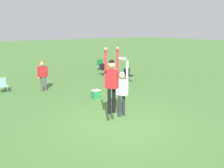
{
  "coord_description": "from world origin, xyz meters",
  "views": [
    {
      "loc": [
        -4.36,
        -5.65,
        3.24
      ],
      "look_at": [
        0.13,
        0.54,
        1.3
      ],
      "focal_mm": 35.0,
      "sensor_mm": 36.0,
      "label": 1
    }
  ],
  "objects_px": {
    "person_jumping": "(112,79)",
    "camping_chair_1": "(128,74)",
    "camping_chair_0": "(2,84)",
    "person_spectator_near": "(43,73)",
    "camping_chair_3": "(101,64)",
    "cooler_box": "(96,94)",
    "frisbee": "(123,58)",
    "person_defending": "(122,88)",
    "camping_chair_2": "(104,68)"
  },
  "relations": [
    {
      "from": "frisbee",
      "to": "camping_chair_3",
      "type": "xyz_separation_m",
      "value": [
        4.89,
        8.89,
        -1.79
      ]
    },
    {
      "from": "camping_chair_0",
      "to": "camping_chair_2",
      "type": "bearing_deg",
      "value": 178.66
    },
    {
      "from": "cooler_box",
      "to": "person_jumping",
      "type": "bearing_deg",
      "value": -111.81
    },
    {
      "from": "person_defending",
      "to": "frisbee",
      "type": "xyz_separation_m",
      "value": [
        -0.31,
        -0.42,
        1.16
      ]
    },
    {
      "from": "person_jumping",
      "to": "camping_chair_1",
      "type": "height_order",
      "value": "person_jumping"
    },
    {
      "from": "camping_chair_2",
      "to": "cooler_box",
      "type": "distance_m",
      "value": 5.25
    },
    {
      "from": "person_defending",
      "to": "frisbee",
      "type": "height_order",
      "value": "frisbee"
    },
    {
      "from": "camping_chair_3",
      "to": "cooler_box",
      "type": "bearing_deg",
      "value": 54.25
    },
    {
      "from": "person_spectator_near",
      "to": "cooler_box",
      "type": "distance_m",
      "value": 3.24
    },
    {
      "from": "camping_chair_1",
      "to": "person_spectator_near",
      "type": "height_order",
      "value": "person_spectator_near"
    },
    {
      "from": "person_defending",
      "to": "camping_chair_3",
      "type": "xyz_separation_m",
      "value": [
        4.58,
        8.47,
        -0.63
      ]
    },
    {
      "from": "camping_chair_0",
      "to": "camping_chair_1",
      "type": "bearing_deg",
      "value": 159.22
    },
    {
      "from": "camping_chair_0",
      "to": "camping_chair_1",
      "type": "height_order",
      "value": "camping_chair_1"
    },
    {
      "from": "person_jumping",
      "to": "camping_chair_1",
      "type": "xyz_separation_m",
      "value": [
        4.58,
        4.62,
        -1.15
      ]
    },
    {
      "from": "camping_chair_0",
      "to": "cooler_box",
      "type": "distance_m",
      "value": 5.07
    },
    {
      "from": "frisbee",
      "to": "cooler_box",
      "type": "relative_size",
      "value": 0.63
    },
    {
      "from": "frisbee",
      "to": "person_spectator_near",
      "type": "height_order",
      "value": "frisbee"
    },
    {
      "from": "person_spectator_near",
      "to": "cooler_box",
      "type": "bearing_deg",
      "value": -68.58
    },
    {
      "from": "person_jumping",
      "to": "camping_chair_3",
      "type": "relative_size",
      "value": 2.61
    },
    {
      "from": "camping_chair_1",
      "to": "cooler_box",
      "type": "height_order",
      "value": "camping_chair_1"
    },
    {
      "from": "person_jumping",
      "to": "camping_chair_2",
      "type": "bearing_deg",
      "value": -61.88
    },
    {
      "from": "frisbee",
      "to": "camping_chair_0",
      "type": "xyz_separation_m",
      "value": [
        -2.77,
        6.55,
        -1.82
      ]
    },
    {
      "from": "person_jumping",
      "to": "camping_chair_2",
      "type": "relative_size",
      "value": 2.6
    },
    {
      "from": "camping_chair_3",
      "to": "frisbee",
      "type": "bearing_deg",
      "value": 60.39
    },
    {
      "from": "camping_chair_1",
      "to": "cooler_box",
      "type": "relative_size",
      "value": 2.05
    },
    {
      "from": "camping_chair_0",
      "to": "camping_chair_1",
      "type": "distance_m",
      "value": 7.14
    },
    {
      "from": "frisbee",
      "to": "person_spectator_near",
      "type": "distance_m",
      "value": 5.78
    },
    {
      "from": "frisbee",
      "to": "camping_chair_3",
      "type": "relative_size",
      "value": 0.3
    },
    {
      "from": "person_spectator_near",
      "to": "camping_chair_1",
      "type": "bearing_deg",
      "value": -19.82
    },
    {
      "from": "frisbee",
      "to": "person_spectator_near",
      "type": "bearing_deg",
      "value": 99.5
    },
    {
      "from": "camping_chair_1",
      "to": "cooler_box",
      "type": "bearing_deg",
      "value": 33.05
    },
    {
      "from": "person_jumping",
      "to": "camping_chair_3",
      "type": "height_order",
      "value": "person_jumping"
    },
    {
      "from": "person_jumping",
      "to": "frisbee",
      "type": "distance_m",
      "value": 0.8
    },
    {
      "from": "person_jumping",
      "to": "camping_chair_3",
      "type": "bearing_deg",
      "value": -60.83
    },
    {
      "from": "camping_chair_1",
      "to": "frisbee",
      "type": "bearing_deg",
      "value": 54.31
    },
    {
      "from": "person_jumping",
      "to": "camping_chair_1",
      "type": "distance_m",
      "value": 6.6
    },
    {
      "from": "camping_chair_0",
      "to": "camping_chair_3",
      "type": "bearing_deg",
      "value": -167.83
    },
    {
      "from": "camping_chair_0",
      "to": "camping_chair_2",
      "type": "distance_m",
      "value": 6.68
    },
    {
      "from": "camping_chair_0",
      "to": "person_spectator_near",
      "type": "height_order",
      "value": "person_spectator_near"
    },
    {
      "from": "frisbee",
      "to": "camping_chair_2",
      "type": "height_order",
      "value": "frisbee"
    },
    {
      "from": "person_jumping",
      "to": "person_spectator_near",
      "type": "distance_m",
      "value": 5.65
    },
    {
      "from": "person_defending",
      "to": "camping_chair_0",
      "type": "distance_m",
      "value": 6.9
    },
    {
      "from": "person_jumping",
      "to": "person_defending",
      "type": "height_order",
      "value": "person_jumping"
    },
    {
      "from": "person_defending",
      "to": "frisbee",
      "type": "relative_size",
      "value": 8.14
    },
    {
      "from": "person_defending",
      "to": "person_spectator_near",
      "type": "relative_size",
      "value": 1.3
    },
    {
      "from": "cooler_box",
      "to": "camping_chair_2",
      "type": "bearing_deg",
      "value": 51.79
    },
    {
      "from": "camping_chair_1",
      "to": "cooler_box",
      "type": "xyz_separation_m",
      "value": [
        -3.43,
        -1.75,
        -0.29
      ]
    },
    {
      "from": "cooler_box",
      "to": "person_spectator_near",
      "type": "bearing_deg",
      "value": 120.3
    },
    {
      "from": "camping_chair_1",
      "to": "camping_chair_2",
      "type": "height_order",
      "value": "camping_chair_2"
    },
    {
      "from": "camping_chair_2",
      "to": "cooler_box",
      "type": "height_order",
      "value": "camping_chair_2"
    }
  ]
}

